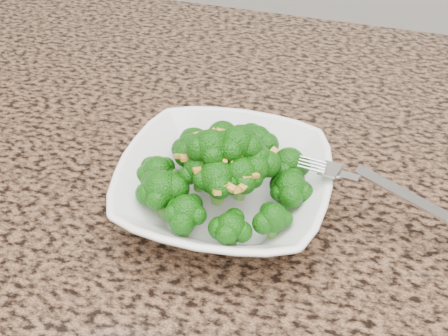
% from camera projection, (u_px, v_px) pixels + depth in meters
% --- Properties ---
extents(granite_counter, '(1.64, 1.04, 0.03)m').
position_uv_depth(granite_counter, '(289.00, 296.00, 0.49)').
color(granite_counter, brown).
rests_on(granite_counter, cabinet).
extents(bowl, '(0.21, 0.21, 0.05)m').
position_uv_depth(bowl, '(224.00, 188.00, 0.54)').
color(bowl, white).
rests_on(bowl, granite_counter).
extents(broccoli_pile, '(0.18, 0.18, 0.06)m').
position_uv_depth(broccoli_pile, '(224.00, 142.00, 0.51)').
color(broccoli_pile, '#12570A').
rests_on(broccoli_pile, bowl).
extents(garlic_topping, '(0.11, 0.11, 0.01)m').
position_uv_depth(garlic_topping, '(224.00, 111.00, 0.48)').
color(garlic_topping, gold).
rests_on(garlic_topping, broccoli_pile).
extents(fork, '(0.17, 0.07, 0.01)m').
position_uv_depth(fork, '(352.00, 177.00, 0.51)').
color(fork, silver).
rests_on(fork, bowl).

